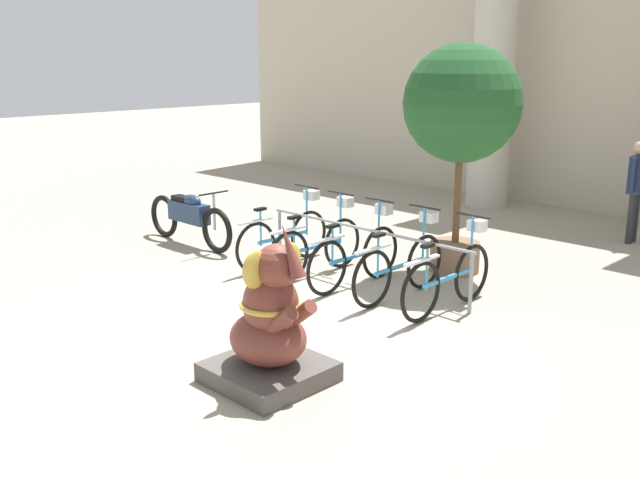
{
  "coord_description": "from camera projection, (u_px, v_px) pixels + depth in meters",
  "views": [
    {
      "loc": [
        5.69,
        -4.98,
        2.98
      ],
      "look_at": [
        0.35,
        0.44,
        1.0
      ],
      "focal_mm": 40.0,
      "sensor_mm": 36.0,
      "label": 1
    }
  ],
  "objects": [
    {
      "name": "motorcycle",
      "position": [
        189.0,
        216.0,
        11.43
      ],
      "size": [
        2.16,
        0.55,
        0.95
      ],
      "color": "black",
      "rests_on": "ground_plane"
    },
    {
      "name": "potted_tree",
      "position": [
        462.0,
        111.0,
        9.58
      ],
      "size": [
        1.6,
        1.6,
        3.15
      ],
      "color": "brown",
      "rests_on": "ground_plane"
    },
    {
      "name": "bicycle_3",
      "position": [
        401.0,
        265.0,
        8.94
      ],
      "size": [
        0.48,
        1.77,
        1.11
      ],
      "color": "black",
      "rests_on": "ground_plane"
    },
    {
      "name": "ground_plane",
      "position": [
        271.0,
        327.0,
        8.04
      ],
      "size": [
        60.0,
        60.0,
        0.0
      ],
      "primitive_type": "plane",
      "color": "#9E937F"
    },
    {
      "name": "person_pedestrian",
      "position": [
        637.0,
        182.0,
        11.43
      ],
      "size": [
        0.22,
        0.47,
        1.66
      ],
      "color": "#28282D",
      "rests_on": "ground_plane"
    },
    {
      "name": "bike_rack",
      "position": [
        364.0,
        240.0,
        9.45
      ],
      "size": [
        3.44,
        0.05,
        0.77
      ],
      "color": "gray",
      "rests_on": "ground_plane"
    },
    {
      "name": "elephant_statue",
      "position": [
        270.0,
        329.0,
        6.56
      ],
      "size": [
        0.99,
        0.99,
        1.59
      ],
      "color": "#4C4742",
      "rests_on": "ground_plane"
    },
    {
      "name": "building_facade",
      "position": [
        615.0,
        54.0,
        13.22
      ],
      "size": [
        20.0,
        0.2,
        6.0
      ],
      "color": "#BCB29E",
      "rests_on": "ground_plane"
    },
    {
      "name": "bicycle_2",
      "position": [
        356.0,
        255.0,
        9.39
      ],
      "size": [
        0.48,
        1.77,
        1.11
      ],
      "color": "black",
      "rests_on": "ground_plane"
    },
    {
      "name": "bicycle_4",
      "position": [
        449.0,
        276.0,
        8.47
      ],
      "size": [
        0.48,
        1.77,
        1.11
      ],
      "color": "black",
      "rests_on": "ground_plane"
    },
    {
      "name": "column_left",
      "position": [
        493.0,
        74.0,
        13.94
      ],
      "size": [
        1.04,
        1.04,
        5.16
      ],
      "color": "#BCB7A8",
      "rests_on": "ground_plane"
    },
    {
      "name": "bicycle_0",
      "position": [
        285.0,
        236.0,
        10.37
      ],
      "size": [
        0.48,
        1.77,
        1.11
      ],
      "color": "black",
      "rests_on": "ground_plane"
    },
    {
      "name": "bicycle_1",
      "position": [
        318.0,
        245.0,
        9.87
      ],
      "size": [
        0.48,
        1.77,
        1.11
      ],
      "color": "black",
      "rests_on": "ground_plane"
    }
  ]
}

